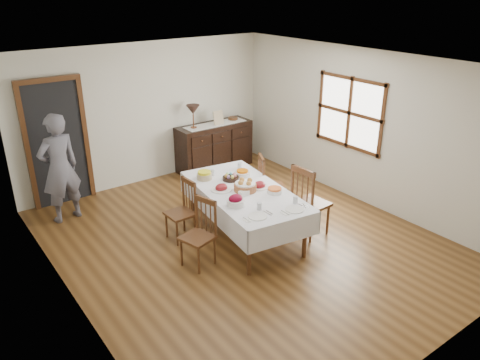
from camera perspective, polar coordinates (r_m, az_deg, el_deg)
ground at (r=7.05m, az=0.49°, el=-7.38°), size 6.00×6.00×0.00m
room_shell at (r=6.62m, az=-2.68°, el=6.09°), size 5.02×6.02×2.65m
dining_table at (r=6.88m, az=0.50°, el=-1.91°), size 1.42×2.34×0.76m
chair_left_near at (r=6.31m, az=-4.90°, el=-6.39°), size 0.48×0.48×0.94m
chair_left_far at (r=6.97m, az=-7.01°, el=-3.60°), size 0.39×0.39×0.91m
chair_right_near at (r=7.02m, az=8.35°, el=-2.52°), size 0.49×0.49×1.13m
chair_right_far at (r=7.65m, az=3.58°, el=-0.56°), size 0.56×0.56×1.01m
sideboard at (r=9.56m, az=-3.14°, el=4.13°), size 1.57×0.57×0.94m
person at (r=7.80m, az=-21.21°, el=1.73°), size 0.65×0.48×1.88m
bread_basket at (r=6.79m, az=0.64°, el=-0.76°), size 0.33×0.33×0.18m
egg_basket at (r=7.17m, az=-1.15°, el=0.29°), size 0.25×0.25×0.11m
ham_platter_a at (r=6.83m, az=-2.28°, el=-0.99°), size 0.31×0.31×0.11m
ham_platter_b at (r=6.92m, az=2.40°, el=-0.67°), size 0.28×0.28×0.11m
beet_bowl at (r=6.35m, az=-0.54°, el=-2.55°), size 0.24×0.24×0.16m
carrot_bowl at (r=7.32m, az=0.29°, el=0.83°), size 0.24×0.24×0.10m
pineapple_bowl at (r=7.21m, az=-4.37°, el=0.57°), size 0.23×0.23×0.13m
casserole_dish at (r=6.75m, az=4.24°, el=-1.27°), size 0.22×0.22×0.08m
butter_dish at (r=6.65m, az=0.47°, el=-1.62°), size 0.15×0.11×0.07m
setting_left at (r=6.14m, az=2.18°, el=-4.03°), size 0.44×0.31×0.10m
setting_right at (r=6.35m, az=6.66°, el=-3.18°), size 0.44×0.31×0.10m
glass_far_a at (r=7.34m, az=-3.37°, el=0.91°), size 0.06×0.06×0.10m
glass_far_b at (r=7.61m, az=-0.03°, el=1.77°), size 0.07×0.07×0.10m
runner at (r=9.39m, az=-3.03°, el=6.82°), size 1.30×0.35×0.01m
table_lamp at (r=9.07m, az=-5.75°, el=8.44°), size 0.26×0.26×0.46m
picture_frame at (r=9.33m, az=-2.65°, el=7.58°), size 0.22×0.08×0.28m
deco_bowl at (r=9.69m, az=-0.87°, el=7.51°), size 0.20×0.20×0.06m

